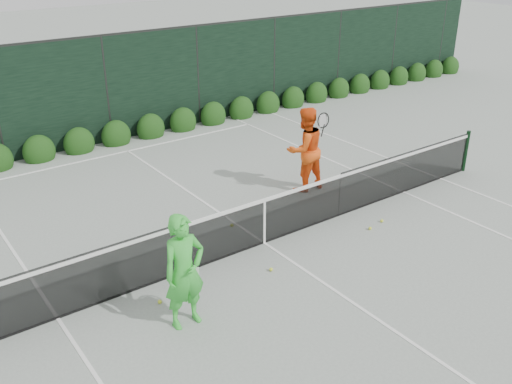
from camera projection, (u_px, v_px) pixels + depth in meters
ground at (264, 243)px, 11.29m from camera, size 80.00×80.00×0.00m
tennis_net at (263, 220)px, 11.05m from camera, size 12.90×0.10×1.07m
player_woman at (184, 272)px, 8.62m from camera, size 0.70×0.47×1.89m
player_man at (305, 149)px, 13.25m from camera, size 1.01×0.81×2.00m
court_lines at (264, 243)px, 11.29m from camera, size 11.03×23.83×0.01m
windscreen_fence at (371, 228)px, 8.66m from camera, size 32.00×21.07×3.06m
hedge_row at (116, 136)px, 16.45m from camera, size 31.66×0.65×0.94m
tennis_balls at (271, 246)px, 11.12m from camera, size 5.23×1.90×0.07m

